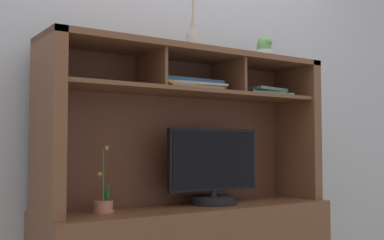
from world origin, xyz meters
TOP-DOWN VIEW (x-y plane):
  - back_wall at (0.00, 0.26)m, footprint 6.00×0.02m
  - media_console at (0.00, 0.01)m, footprint 1.58×0.49m
  - tv_monitor at (0.13, -0.02)m, footprint 0.56×0.25m
  - potted_orchid at (-0.49, 0.02)m, footprint 0.11×0.11m
  - magazine_stack_left at (0.48, -0.01)m, footprint 0.31×0.25m
  - magazine_stack_centre at (-0.01, 0.01)m, footprint 0.39×0.23m
  - diffuser_bottle at (-0.00, -0.01)m, footprint 0.07×0.07m
  - potted_succulent at (0.52, 0.01)m, footprint 0.11×0.11m

SIDE VIEW (x-z plane):
  - media_console at x=0.00m, z-range -0.27..1.12m
  - potted_orchid at x=-0.49m, z-range 0.46..0.77m
  - tv_monitor at x=0.13m, z-range 0.55..0.95m
  - magazine_stack_left at x=0.48m, z-range 1.18..1.22m
  - magazine_stack_centre at x=-0.01m, z-range 1.18..1.24m
  - back_wall at x=0.00m, z-range 0.00..2.80m
  - diffuser_bottle at x=0.00m, z-range 1.29..1.59m
  - potted_succulent at x=0.52m, z-range 1.39..1.54m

